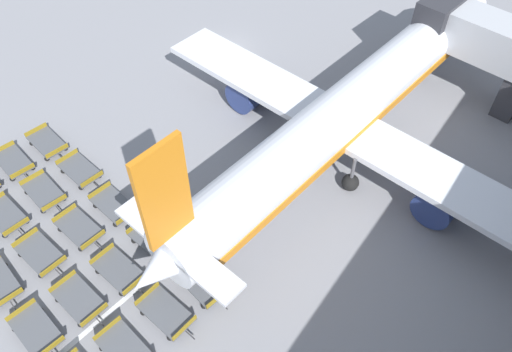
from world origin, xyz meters
TOP-DOWN VIEW (x-y plane):
  - ground_plane at (0.00, 0.00)m, footprint 500.00×500.00m
  - airplane at (14.25, -4.40)m, footprint 30.09×37.11m
  - baggage_dolly_row_near_col_d at (8.03, -26.37)m, footprint 3.91×2.19m
  - baggage_dolly_row_mid_a_col_b at (0.16, -22.61)m, footprint 3.90×2.10m
  - baggage_dolly_row_mid_a_col_c at (4.28, -23.14)m, footprint 3.89×2.03m
  - baggage_dolly_row_mid_a_col_d at (8.50, -23.81)m, footprint 3.90×2.07m
  - baggage_dolly_row_mid_a_col_e at (12.65, -24.33)m, footprint 3.91×2.16m
  - baggage_dolly_row_mid_b_col_a at (-3.37, -19.38)m, footprint 3.92×2.26m
  - baggage_dolly_row_mid_b_col_b at (0.59, -19.93)m, footprint 3.92×2.26m
  - baggage_dolly_row_mid_b_col_c at (4.75, -20.53)m, footprint 3.90×2.05m
  - baggage_dolly_row_mid_b_col_d at (8.95, -21.21)m, footprint 3.89×2.03m
  - baggage_dolly_row_mid_b_col_e at (12.95, -21.55)m, footprint 3.89×2.03m
  - baggage_dolly_row_far_col_a at (-2.99, -16.78)m, footprint 3.92×2.23m
  - baggage_dolly_row_far_col_b at (1.01, -17.21)m, footprint 3.91×2.11m
  - baggage_dolly_row_far_col_c at (5.15, -17.98)m, footprint 3.91×2.12m
  - baggage_dolly_row_far_col_d at (9.13, -18.44)m, footprint 3.89×2.03m
  - baggage_dolly_row_far_col_e at (13.33, -18.99)m, footprint 3.92×2.28m
  - stand_guidance_stripe at (11.34, -12.14)m, footprint 4.32×37.53m

SIDE VIEW (x-z plane):
  - ground_plane at x=0.00m, z-range 0.00..0.00m
  - stand_guidance_stripe at x=11.34m, z-range 0.00..0.01m
  - baggage_dolly_row_near_col_d at x=8.03m, z-range 0.03..0.95m
  - baggage_dolly_row_mid_a_col_b at x=0.16m, z-range 0.03..0.95m
  - baggage_dolly_row_mid_a_col_c at x=4.28m, z-range 0.03..0.95m
  - baggage_dolly_row_mid_a_col_d at x=8.50m, z-range 0.03..0.95m
  - baggage_dolly_row_mid_a_col_e at x=12.65m, z-range 0.03..0.95m
  - baggage_dolly_row_mid_b_col_a at x=-3.37m, z-range 0.03..0.95m
  - baggage_dolly_row_mid_b_col_b at x=0.59m, z-range 0.03..0.95m
  - baggage_dolly_row_mid_b_col_c at x=4.75m, z-range 0.03..0.95m
  - baggage_dolly_row_mid_b_col_d at x=8.95m, z-range 0.03..0.95m
  - baggage_dolly_row_mid_b_col_e at x=12.95m, z-range 0.03..0.95m
  - baggage_dolly_row_far_col_a at x=-2.99m, z-range 0.03..0.95m
  - baggage_dolly_row_far_col_b at x=1.01m, z-range 0.03..0.95m
  - baggage_dolly_row_far_col_c at x=5.15m, z-range 0.03..0.95m
  - baggage_dolly_row_far_col_d at x=9.13m, z-range 0.03..0.95m
  - baggage_dolly_row_far_col_e at x=13.33m, z-range 0.03..0.95m
  - airplane at x=14.25m, z-range -2.32..9.24m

